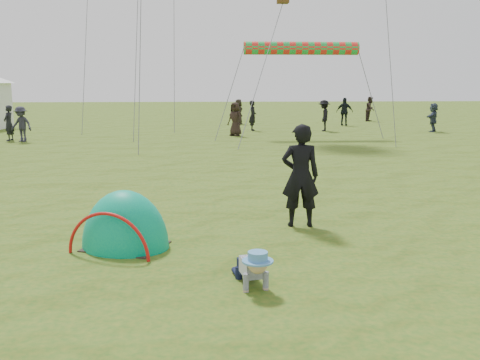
{
  "coord_description": "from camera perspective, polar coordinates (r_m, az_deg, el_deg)",
  "views": [
    {
      "loc": [
        -0.0,
        -5.96,
        2.7
      ],
      "look_at": [
        0.63,
        3.29,
        1.0
      ],
      "focal_mm": 40.0,
      "sensor_mm": 36.0,
      "label": 1
    }
  ],
  "objects": [
    {
      "name": "ground",
      "position": [
        6.54,
        -3.67,
        -14.0
      ],
      "size": [
        140.0,
        140.0,
        0.0
      ],
      "primitive_type": "plane",
      "color": "#275718"
    },
    {
      "name": "crawling_toddler",
      "position": [
        7.19,
        1.39,
        -9.23
      ],
      "size": [
        0.66,
        0.83,
        0.57
      ],
      "primitive_type": null,
      "rotation": [
        0.0,
        0.0,
        0.2
      ],
      "color": "black",
      "rests_on": "ground"
    },
    {
      "name": "popup_tent",
      "position": [
        9.16,
        -12.08,
        -6.99
      ],
      "size": [
        1.83,
        1.68,
        1.92
      ],
      "primitive_type": "ellipsoid",
      "rotation": [
        0.0,
        0.0,
        -0.38
      ],
      "color": "#007F6D",
      "rests_on": "ground"
    },
    {
      "name": "standing_adult",
      "position": [
        10.08,
        6.45,
        0.46
      ],
      "size": [
        0.74,
        0.51,
        1.95
      ],
      "primitive_type": "imported",
      "rotation": [
        0.0,
        0.0,
        3.08
      ],
      "color": "black",
      "rests_on": "ground"
    },
    {
      "name": "crowd_person_0",
      "position": [
        30.37,
        1.36,
        6.88
      ],
      "size": [
        0.42,
        0.63,
        1.69
      ],
      "primitive_type": "imported",
      "rotation": [
        0.0,
        0.0,
        1.6
      ],
      "color": "black",
      "rests_on": "ground"
    },
    {
      "name": "crowd_person_2",
      "position": [
        34.5,
        11.1,
        7.16
      ],
      "size": [
        1.11,
        0.75,
        1.75
      ],
      "primitive_type": "imported",
      "rotation": [
        0.0,
        0.0,
        2.79
      ],
      "color": "black",
      "rests_on": "ground"
    },
    {
      "name": "crowd_person_3",
      "position": [
        26.58,
        -22.29,
        5.53
      ],
      "size": [
        1.18,
        0.92,
        1.61
      ],
      "primitive_type": "imported",
      "rotation": [
        0.0,
        0.0,
        5.93
      ],
      "color": "#262632",
      "rests_on": "ground"
    },
    {
      "name": "crowd_person_4",
      "position": [
        27.37,
        -0.52,
        6.52
      ],
      "size": [
        0.98,
        0.96,
        1.7
      ],
      "primitive_type": "imported",
      "rotation": [
        0.0,
        0.0,
        5.55
      ],
      "color": "black",
      "rests_on": "ground"
    },
    {
      "name": "crowd_person_7",
      "position": [
        38.8,
        13.72,
        7.37
      ],
      "size": [
        1.02,
        1.06,
        1.71
      ],
      "primitive_type": "imported",
      "rotation": [
        0.0,
        0.0,
        0.93
      ],
      "color": "black",
      "rests_on": "ground"
    },
    {
      "name": "crowd_person_9",
      "position": [
        30.37,
        8.94,
        6.8
      ],
      "size": [
        0.89,
        1.24,
        1.73
      ],
      "primitive_type": "imported",
      "rotation": [
        0.0,
        0.0,
        4.47
      ],
      "color": "black",
      "rests_on": "ground"
    },
    {
      "name": "crowd_person_10",
      "position": [
        35.19,
        -0.16,
        7.3
      ],
      "size": [
        0.71,
        0.9,
        1.61
      ],
      "primitive_type": "imported",
      "rotation": [
        0.0,
        0.0,
        1.84
      ],
      "color": "black",
      "rests_on": "ground"
    },
    {
      "name": "crowd_person_11",
      "position": [
        31.46,
        19.91,
        6.29
      ],
      "size": [
        1.21,
        1.47,
        1.58
      ],
      "primitive_type": "imported",
      "rotation": [
        0.0,
        0.0,
        4.11
      ],
      "color": "#2F394B",
      "rests_on": "ground"
    },
    {
      "name": "crowd_person_12",
      "position": [
        27.23,
        -23.44,
        5.59
      ],
      "size": [
        0.47,
        0.65,
        1.65
      ],
      "primitive_type": "imported",
      "rotation": [
        0.0,
        0.0,
        4.59
      ],
      "color": "black",
      "rests_on": "ground"
    },
    {
      "name": "rainbow_tube_kite",
      "position": [
        27.38,
        6.55,
        13.79
      ],
      "size": [
        5.7,
        0.64,
        0.64
      ],
      "primitive_type": "cylinder",
      "rotation": [
        0.0,
        1.57,
        0.0
      ],
      "color": "red"
    }
  ]
}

